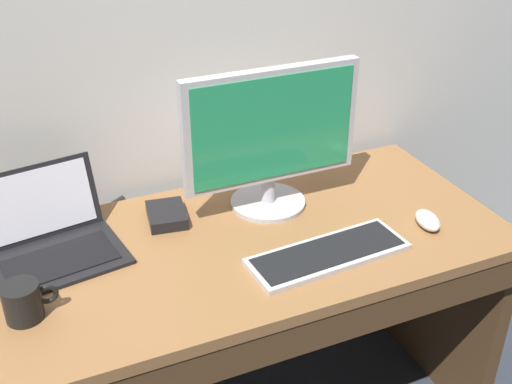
{
  "coord_description": "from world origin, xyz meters",
  "views": [
    {
      "loc": [
        -0.51,
        -1.34,
        1.7
      ],
      "look_at": [
        0.07,
        0.0,
        0.87
      ],
      "focal_mm": 44.69,
      "sensor_mm": 36.0,
      "label": 1
    }
  ],
  "objects_px": {
    "external_drive_box": "(167,215)",
    "computer_mouse": "(428,220)",
    "laptop_black": "(51,238)",
    "coffee_mug": "(24,302)",
    "wired_keyboard": "(328,254)",
    "external_monitor": "(271,136)"
  },
  "relations": [
    {
      "from": "external_monitor",
      "to": "wired_keyboard",
      "type": "bearing_deg",
      "value": -83.34
    },
    {
      "from": "external_drive_box",
      "to": "coffee_mug",
      "type": "relative_size",
      "value": 1.11
    },
    {
      "from": "laptop_black",
      "to": "external_drive_box",
      "type": "bearing_deg",
      "value": 5.78
    },
    {
      "from": "laptop_black",
      "to": "coffee_mug",
      "type": "xyz_separation_m",
      "value": [
        -0.09,
        -0.24,
        0.0
      ]
    },
    {
      "from": "coffee_mug",
      "to": "external_drive_box",
      "type": "bearing_deg",
      "value": 33.41
    },
    {
      "from": "computer_mouse",
      "to": "external_drive_box",
      "type": "distance_m",
      "value": 0.74
    },
    {
      "from": "external_monitor",
      "to": "external_drive_box",
      "type": "height_order",
      "value": "external_monitor"
    },
    {
      "from": "external_monitor",
      "to": "coffee_mug",
      "type": "relative_size",
      "value": 4.15
    },
    {
      "from": "computer_mouse",
      "to": "external_drive_box",
      "type": "height_order",
      "value": "computer_mouse"
    },
    {
      "from": "external_drive_box",
      "to": "coffee_mug",
      "type": "bearing_deg",
      "value": -146.59
    },
    {
      "from": "external_drive_box",
      "to": "computer_mouse",
      "type": "bearing_deg",
      "value": -26.15
    },
    {
      "from": "laptop_black",
      "to": "coffee_mug",
      "type": "height_order",
      "value": "laptop_black"
    },
    {
      "from": "laptop_black",
      "to": "external_monitor",
      "type": "relative_size",
      "value": 0.71
    },
    {
      "from": "laptop_black",
      "to": "coffee_mug",
      "type": "relative_size",
      "value": 2.96
    },
    {
      "from": "external_monitor",
      "to": "computer_mouse",
      "type": "xyz_separation_m",
      "value": [
        0.36,
        -0.27,
        -0.21
      ]
    },
    {
      "from": "wired_keyboard",
      "to": "coffee_mug",
      "type": "relative_size",
      "value": 3.53
    },
    {
      "from": "laptop_black",
      "to": "external_drive_box",
      "type": "xyz_separation_m",
      "value": [
        0.32,
        0.03,
        -0.03
      ]
    },
    {
      "from": "laptop_black",
      "to": "external_drive_box",
      "type": "height_order",
      "value": "laptop_black"
    },
    {
      "from": "laptop_black",
      "to": "coffee_mug",
      "type": "bearing_deg",
      "value": -111.16
    },
    {
      "from": "wired_keyboard",
      "to": "computer_mouse",
      "type": "bearing_deg",
      "value": 2.81
    },
    {
      "from": "laptop_black",
      "to": "external_monitor",
      "type": "distance_m",
      "value": 0.65
    },
    {
      "from": "wired_keyboard",
      "to": "external_drive_box",
      "type": "xyz_separation_m",
      "value": [
        -0.34,
        0.34,
        0.01
      ]
    }
  ]
}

